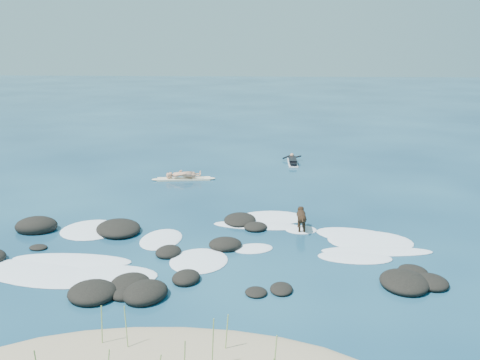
{
  "coord_description": "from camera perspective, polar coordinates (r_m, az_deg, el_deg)",
  "views": [
    {
      "loc": [
        1.97,
        -16.87,
        6.42
      ],
      "look_at": [
        0.64,
        4.0,
        0.9
      ],
      "focal_mm": 40.0,
      "sensor_mm": 36.0,
      "label": 1
    }
  ],
  "objects": [
    {
      "name": "breaking_foam",
      "position": [
        17.19,
        -2.49,
        -7.11
      ],
      "size": [
        13.77,
        7.49,
        0.12
      ],
      "color": "white",
      "rests_on": "ground"
    },
    {
      "name": "ground",
      "position": [
        18.15,
        -2.85,
        -5.94
      ],
      "size": [
        160.0,
        160.0,
        0.0
      ],
      "primitive_type": "plane",
      "color": "#0A2642",
      "rests_on": "ground"
    },
    {
      "name": "dune_grass",
      "position": [
        10.63,
        -6.52,
        -18.46
      ],
      "size": [
        4.36,
        1.89,
        1.17
      ],
      "color": "#86AB52",
      "rests_on": "ground"
    },
    {
      "name": "paddling_surfer_rig",
      "position": [
        28.59,
        5.63,
        2.02
      ],
      "size": [
        1.05,
        2.33,
        0.41
      ],
      "rotation": [
        0.0,
        0.0,
        1.59
      ],
      "color": "white",
      "rests_on": "ground"
    },
    {
      "name": "reef_rocks",
      "position": [
        16.47,
        -8.08,
        -7.91
      ],
      "size": [
        14.04,
        7.64,
        0.63
      ],
      "color": "black",
      "rests_on": "ground"
    },
    {
      "name": "dog",
      "position": [
        18.55,
        6.57,
        -3.87
      ],
      "size": [
        0.33,
        1.23,
        0.78
      ],
      "rotation": [
        0.0,
        0.0,
        1.6
      ],
      "color": "black",
      "rests_on": "ground"
    },
    {
      "name": "standing_surfer_rig",
      "position": [
        25.15,
        -6.06,
        1.5
      ],
      "size": [
        3.0,
        0.87,
        1.71
      ],
      "rotation": [
        0.0,
        0.0,
        0.14
      ],
      "color": "#F8E9C6",
      "rests_on": "ground"
    }
  ]
}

